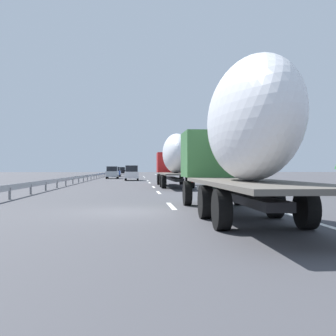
{
  "coord_description": "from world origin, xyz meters",
  "views": [
    {
      "loc": [
        -14.83,
        -0.36,
        1.55
      ],
      "look_at": [
        15.17,
        -2.68,
        1.6
      ],
      "focal_mm": 43.64,
      "sensor_mm": 36.0,
      "label": 1
    }
  ],
  "objects_px": {
    "truck_lead": "(175,158)",
    "car_blue_sedan": "(116,172)",
    "car_black_suv": "(122,171)",
    "car_silver_hatch": "(112,173)",
    "road_sign": "(185,162)",
    "car_white_van": "(132,173)",
    "truck_trailing": "(240,135)"
  },
  "relations": [
    {
      "from": "car_silver_hatch",
      "to": "car_blue_sedan",
      "type": "bearing_deg",
      "value": 0.83
    },
    {
      "from": "truck_lead",
      "to": "road_sign",
      "type": "xyz_separation_m",
      "value": [
        18.16,
        -3.1,
        -0.12
      ]
    },
    {
      "from": "car_black_suv",
      "to": "car_white_van",
      "type": "bearing_deg",
      "value": -176.63
    },
    {
      "from": "car_black_suv",
      "to": "truck_lead",
      "type": "bearing_deg",
      "value": -174.57
    },
    {
      "from": "car_black_suv",
      "to": "car_silver_hatch",
      "type": "relative_size",
      "value": 0.9
    },
    {
      "from": "truck_lead",
      "to": "road_sign",
      "type": "relative_size",
      "value": 4.07
    },
    {
      "from": "truck_lead",
      "to": "car_blue_sedan",
      "type": "relative_size",
      "value": 2.96
    },
    {
      "from": "truck_lead",
      "to": "car_blue_sedan",
      "type": "distance_m",
      "value": 45.05
    },
    {
      "from": "truck_lead",
      "to": "car_silver_hatch",
      "type": "xyz_separation_m",
      "value": [
        29.66,
        6.99,
        -1.53
      ]
    },
    {
      "from": "car_blue_sedan",
      "to": "road_sign",
      "type": "bearing_deg",
      "value": -158.6
    },
    {
      "from": "truck_lead",
      "to": "truck_trailing",
      "type": "height_order",
      "value": "truck_trailing"
    },
    {
      "from": "car_blue_sedan",
      "to": "car_white_van",
      "type": "xyz_separation_m",
      "value": [
        -24.87,
        -3.34,
        0.03
      ]
    },
    {
      "from": "truck_trailing",
      "to": "road_sign",
      "type": "relative_size",
      "value": 3.69
    },
    {
      "from": "truck_trailing",
      "to": "car_blue_sedan",
      "type": "xyz_separation_m",
      "value": [
        66.22,
        7.2,
        -1.64
      ]
    },
    {
      "from": "truck_trailing",
      "to": "car_white_van",
      "type": "distance_m",
      "value": 41.56
    },
    {
      "from": "car_white_van",
      "to": "road_sign",
      "type": "xyz_separation_m",
      "value": [
        -1.41,
        -6.96,
        1.39
      ]
    },
    {
      "from": "truck_trailing",
      "to": "car_silver_hatch",
      "type": "xyz_separation_m",
      "value": [
        51.43,
        6.99,
        -1.64
      ]
    },
    {
      "from": "truck_lead",
      "to": "car_blue_sedan",
      "type": "bearing_deg",
      "value": 9.2
    },
    {
      "from": "car_black_suv",
      "to": "road_sign",
      "type": "bearing_deg",
      "value": -169.79
    },
    {
      "from": "car_black_suv",
      "to": "truck_trailing",
      "type": "bearing_deg",
      "value": -175.79
    },
    {
      "from": "car_blue_sedan",
      "to": "truck_trailing",
      "type": "bearing_deg",
      "value": -173.79
    },
    {
      "from": "truck_trailing",
      "to": "road_sign",
      "type": "xyz_separation_m",
      "value": [
        39.94,
        -3.1,
        -0.23
      ]
    },
    {
      "from": "car_black_suv",
      "to": "road_sign",
      "type": "relative_size",
      "value": 1.22
    },
    {
      "from": "truck_lead",
      "to": "car_silver_hatch",
      "type": "height_order",
      "value": "truck_lead"
    },
    {
      "from": "truck_trailing",
      "to": "car_black_suv",
      "type": "distance_m",
      "value": 96.95
    },
    {
      "from": "car_white_van",
      "to": "truck_trailing",
      "type": "bearing_deg",
      "value": -174.67
    },
    {
      "from": "car_black_suv",
      "to": "car_white_van",
      "type": "relative_size",
      "value": 0.89
    },
    {
      "from": "car_blue_sedan",
      "to": "car_white_van",
      "type": "relative_size",
      "value": 1.01
    },
    {
      "from": "truck_trailing",
      "to": "road_sign",
      "type": "distance_m",
      "value": 40.06
    },
    {
      "from": "car_silver_hatch",
      "to": "car_white_van",
      "type": "distance_m",
      "value": 10.56
    },
    {
      "from": "car_silver_hatch",
      "to": "road_sign",
      "type": "relative_size",
      "value": 1.35
    },
    {
      "from": "car_black_suv",
      "to": "car_silver_hatch",
      "type": "xyz_separation_m",
      "value": [
        -45.24,
        -0.13,
        -0.03
      ]
    }
  ]
}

